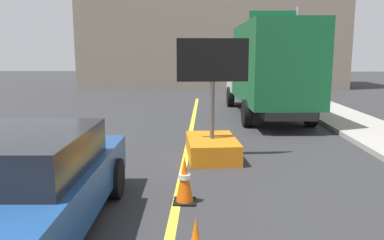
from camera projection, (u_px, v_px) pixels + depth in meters
arrow_board_trailer at (212, 137)px, 8.76m from camera, size 1.60×1.91×2.70m
box_truck at (267, 68)px, 14.41m from camera, size 2.65×8.04×3.42m
pickup_car at (18, 190)px, 4.68m from camera, size 2.10×4.97×1.38m
highway_guide_sign at (283, 36)px, 21.61m from camera, size 2.79×0.18×5.00m
far_building_block at (211, 18)px, 28.65m from camera, size 18.80×6.52×10.18m
traffic_cone_far_lane at (185, 180)px, 6.07m from camera, size 0.36×0.36×0.76m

